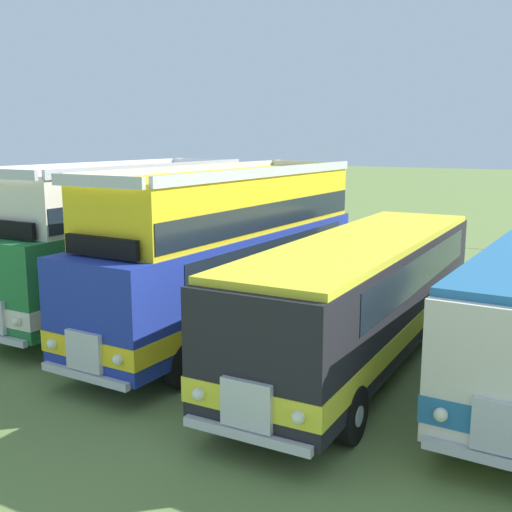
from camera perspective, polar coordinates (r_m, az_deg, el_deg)
bus_first_in_row at (r=19.02m, az=-11.68°, el=1.86°), size 2.81×9.78×4.52m
bus_second_in_row at (r=16.46m, az=-2.32°, el=0.73°), size 2.62×10.49×4.52m
bus_third_in_row at (r=14.67m, az=9.95°, el=-3.07°), size 2.93×11.24×2.99m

